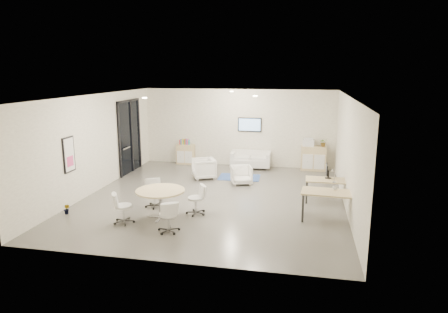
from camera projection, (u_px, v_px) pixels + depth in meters
room_shell at (214, 148)px, 12.37m from camera, size 9.60×10.60×4.80m
glass_door at (130, 134)px, 15.56m from camera, size 0.09×1.90×2.85m
artwork at (69, 155)px, 11.62m from camera, size 0.05×0.54×1.04m
wall_tv at (250, 125)px, 16.51m from camera, size 0.98×0.06×0.58m
ceiling_spots at (213, 95)px, 12.87m from camera, size 3.14×4.14×0.03m
sideboard_left at (186, 154)px, 17.15m from camera, size 0.75×0.39×0.85m
sideboard_right at (313, 158)px, 16.05m from camera, size 0.98×0.47×0.98m
books at (185, 142)px, 17.05m from camera, size 0.44×0.14×0.22m
printer at (309, 142)px, 15.96m from camera, size 0.47×0.39×0.32m
loveseat at (251, 160)px, 16.44m from camera, size 1.65×0.88×0.60m
blue_rug at (239, 177)px, 15.05m from camera, size 1.58×1.09×0.01m
armchair_left at (204, 168)px, 14.84m from camera, size 1.02×1.05×0.82m
armchair_right at (241, 174)px, 14.10m from camera, size 0.86×0.84×0.72m
desk_rear at (328, 182)px, 12.13m from camera, size 1.36×0.69×0.71m
desk_front at (330, 195)px, 10.65m from camera, size 1.55×0.86×0.78m
monitor at (327, 171)px, 12.22m from camera, size 0.20×0.50×0.44m
round_table at (160, 193)px, 10.75m from camera, size 1.32×1.32×0.80m
meeting_chairs at (161, 204)px, 10.81m from camera, size 2.49×2.49×0.82m
plant_cabinet at (323, 143)px, 15.85m from camera, size 0.35×0.38×0.26m
plant_floor at (67, 212)px, 11.18m from camera, size 0.17×0.30×0.13m
cup at (335, 188)px, 10.79m from camera, size 0.14×0.11×0.13m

